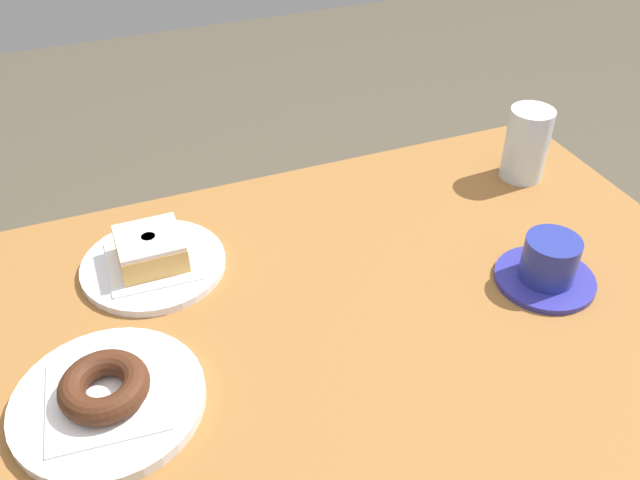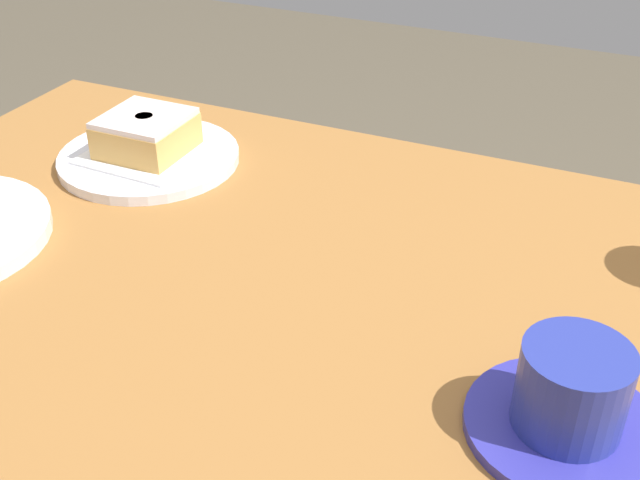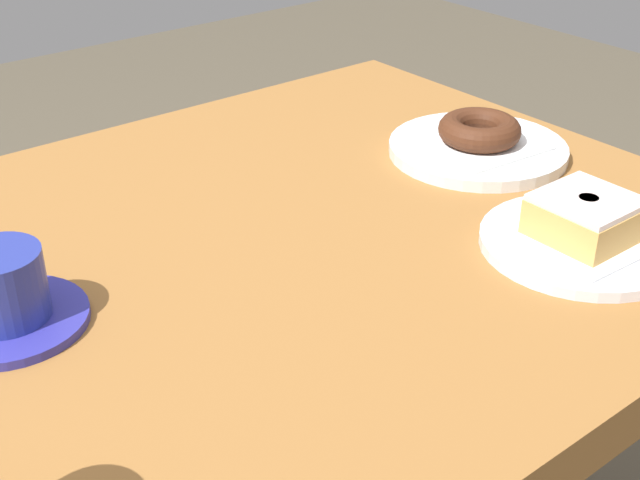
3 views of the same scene
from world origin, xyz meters
name	(u,v)px [view 2 (image 2 of 3)]	position (x,y,z in m)	size (l,w,h in m)	color
table	(268,417)	(0.00, 0.00, 0.61)	(0.99, 0.75, 0.72)	#925F2E
plate_glazed_square	(149,158)	(-0.25, 0.21, 0.72)	(0.20, 0.20, 0.01)	white
napkin_glazed_square	(148,152)	(-0.25, 0.21, 0.73)	(0.12, 0.12, 0.00)	white
donut_glazed_square	(146,133)	(-0.25, 0.21, 0.75)	(0.09, 0.09, 0.04)	tan
coffee_cup	(570,399)	(0.24, -0.02, 0.75)	(0.14, 0.14, 0.07)	#2F2E96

